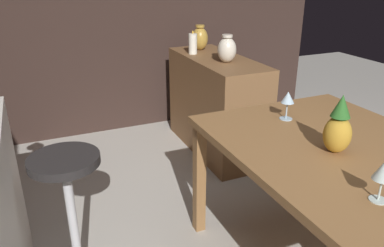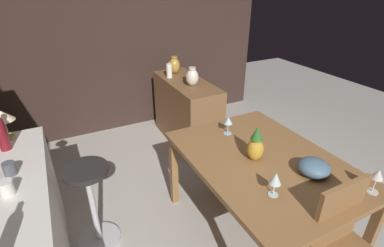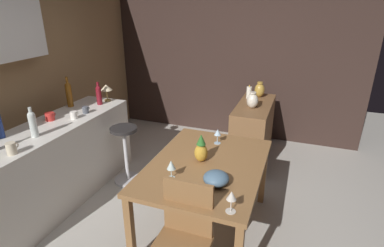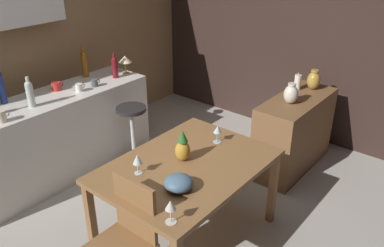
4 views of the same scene
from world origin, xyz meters
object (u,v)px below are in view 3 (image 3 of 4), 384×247
at_px(wine_bottle_amber, 69,93).
at_px(wine_bottle_ruby, 99,94).
at_px(cup_cream, 11,148).
at_px(wine_glass_left, 231,197).
at_px(wine_bottle_clear, 33,123).
at_px(cup_white, 74,115).
at_px(wine_glass_right, 218,133).
at_px(vase_ceramic_ivory, 252,101).
at_px(counter_lamp, 106,88).
at_px(sideboard_cabinet, 253,132).
at_px(dining_table, 207,171).
at_px(fruit_bowl, 216,178).
at_px(cup_red, 50,116).
at_px(pillar_candle_tall, 249,93).
at_px(pineapple_centerpiece, 201,150).
at_px(cup_slate, 86,110).
at_px(vase_brass, 260,90).
at_px(wine_glass_center, 171,165).
at_px(chair_near_window, 183,238).
at_px(bar_stool, 126,153).

bearing_deg(wine_bottle_amber, wine_bottle_ruby, -56.80).
bearing_deg(cup_cream, wine_glass_left, -87.06).
height_order(wine_bottle_clear, cup_white, wine_bottle_clear).
xyz_separation_m(wine_glass_right, wine_bottle_clear, (-0.78, 1.59, 0.18)).
bearing_deg(vase_ceramic_ivory, counter_lamp, 108.94).
bearing_deg(wine_glass_right, sideboard_cabinet, -8.94).
bearing_deg(dining_table, vase_ceramic_ivory, -5.94).
bearing_deg(cup_white, fruit_bowl, -104.95).
bearing_deg(cup_red, counter_lamp, -13.16).
relative_size(cup_white, counter_lamp, 0.50).
relative_size(cup_white, pillar_candle_tall, 0.56).
bearing_deg(pillar_candle_tall, wine_bottle_ruby, 124.57).
height_order(dining_table, pillar_candle_tall, pillar_candle_tall).
height_order(pineapple_centerpiece, counter_lamp, counter_lamp).
height_order(fruit_bowl, wine_bottle_amber, wine_bottle_amber).
relative_size(cup_red, cup_slate, 1.24).
bearing_deg(pineapple_centerpiece, wine_glass_right, -5.56).
distance_m(wine_glass_left, vase_brass, 2.57).
xyz_separation_m(wine_bottle_clear, cup_red, (0.39, 0.19, -0.10)).
bearing_deg(vase_brass, wine_bottle_ruby, 125.47).
xyz_separation_m(cup_red, pillar_candle_tall, (1.79, -1.84, -0.04)).
relative_size(fruit_bowl, cup_slate, 1.99).
distance_m(cup_red, counter_lamp, 0.82).
bearing_deg(counter_lamp, wine_glass_center, -129.63).
distance_m(dining_table, cup_cream, 1.69).
bearing_deg(pillar_candle_tall, chair_near_window, -179.68).
xyz_separation_m(wine_glass_center, pillar_candle_tall, (2.17, -0.24, 0.05)).
bearing_deg(wine_bottle_ruby, wine_glass_left, -122.74).
height_order(bar_stool, cup_cream, cup_cream).
xyz_separation_m(wine_bottle_ruby, cup_cream, (-1.38, -0.11, -0.08)).
bearing_deg(cup_white, pineapple_centerpiece, -95.52).
xyz_separation_m(wine_bottle_ruby, wine_bottle_clear, (-1.04, -0.01, 0.01)).
relative_size(wine_bottle_clear, cup_white, 2.71).
bearing_deg(wine_glass_center, cup_red, 76.68).
height_order(bar_stool, pillar_candle_tall, pillar_candle_tall).
bearing_deg(fruit_bowl, cup_white, 75.05).
relative_size(wine_glass_right, pillar_candle_tall, 0.80).
bearing_deg(pineapple_centerpiece, cup_cream, 116.20).
relative_size(chair_near_window, wine_bottle_amber, 2.51).
bearing_deg(counter_lamp, wine_bottle_ruby, 176.13).
bearing_deg(wine_glass_left, chair_near_window, 112.18).
bearing_deg(cup_cream, wine_bottle_amber, 18.71).
distance_m(chair_near_window, counter_lamp, 2.35).
bearing_deg(cup_red, wine_glass_left, -106.36).
height_order(wine_bottle_clear, cup_slate, wine_bottle_clear).
bearing_deg(cup_red, bar_stool, -54.11).
distance_m(wine_bottle_clear, counter_lamp, 1.18).
height_order(bar_stool, cup_red, cup_red).
bearing_deg(dining_table, cup_red, 88.56).
bearing_deg(bar_stool, dining_table, -112.62).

